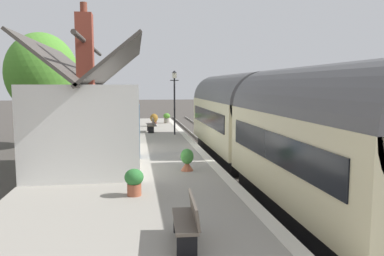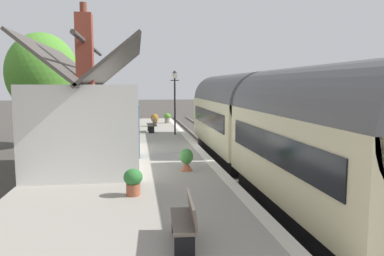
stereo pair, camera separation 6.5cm
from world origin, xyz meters
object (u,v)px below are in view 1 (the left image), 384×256
planter_under_sign (154,119)px  planter_by_door (187,160)px  lamp_post_platform (174,90)px  station_building (93,119)px  planter_bench_right (154,120)px  train (262,125)px  tree_behind_building (42,74)px  planter_bench_left (134,181)px  bench_by_lamp (151,125)px  planter_edge_far (102,122)px  planter_edge_near (167,118)px  bench_near_building (188,219)px

planter_under_sign → planter_by_door: 14.56m
planter_under_sign → lamp_post_platform: size_ratio=0.24×
station_building → planter_bench_right: station_building is taller
train → tree_behind_building: 14.59m
planter_bench_left → tree_behind_building: bearing=21.3°
bench_by_lamp → station_building: bearing=163.0°
train → planter_edge_far: train is taller
planter_edge_near → tree_behind_building: (-5.35, 7.96, 3.23)m
bench_near_building → planter_bench_right: (22.77, -0.48, -0.21)m
train → station_building: (0.99, 6.65, 0.22)m
station_building → bench_near_building: station_building is taller
bench_near_building → planter_bench_left: (3.34, 1.01, -0.07)m
train → bench_by_lamp: 10.52m
planter_by_door → tree_behind_building: bearing=32.8°
planter_bench_right → tree_behind_building: bearing=127.2°
planter_bench_left → planter_edge_near: size_ratio=0.95×
bench_by_lamp → tree_behind_building: tree_behind_building is taller
planter_edge_far → lamp_post_platform: size_ratio=0.28×
train → planter_under_sign: bearing=15.6°
planter_by_door → tree_behind_building: tree_behind_building is taller
planter_under_sign → planter_by_door: size_ratio=1.18×
bench_near_building → tree_behind_building: bearing=20.4°
planter_edge_far → tree_behind_building: 6.04m
planter_edge_far → planter_by_door: bearing=-164.6°
bench_by_lamp → planter_bench_left: size_ratio=1.92×
planter_under_sign → lamp_post_platform: (-4.86, -1.00, 2.16)m
bench_by_lamp → bench_near_building: bearing=179.9°
planter_edge_near → planter_under_sign: bearing=153.2°
station_building → tree_behind_building: size_ratio=1.20×
planter_under_sign → planter_bench_left: size_ratio=1.24×
lamp_post_platform → planter_by_door: bearing=176.7°
train → planter_edge_near: train is taller
planter_edge_near → planter_by_door: 16.72m
planter_edge_near → lamp_post_platform: bearing=179.2°
planter_by_door → tree_behind_building: 13.90m
planter_bench_left → tree_behind_building: size_ratio=0.11×
tree_behind_building → planter_under_sign: bearing=-65.0°
lamp_post_platform → planter_under_sign: bearing=11.6°
bench_near_building → planter_under_sign: bearing=-1.0°
planter_edge_near → tree_behind_building: size_ratio=0.11×
station_building → train: bearing=-98.5°
bench_by_lamp → planter_edge_far: size_ratio=1.33×
planter_under_sign → planter_bench_left: 17.38m
lamp_post_platform → tree_behind_building: bearing=78.1°
planter_edge_near → lamp_post_platform: 7.36m
train → planter_under_sign: (13.05, 3.66, -0.92)m
lamp_post_platform → bench_near_building: bearing=175.1°
lamp_post_platform → planter_edge_near: bearing=-0.8°
bench_near_building → tree_behind_building: 18.91m
planter_bench_right → tree_behind_building: size_ratio=0.12×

